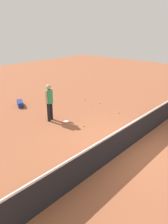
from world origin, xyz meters
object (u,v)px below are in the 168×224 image
at_px(tennis_ball_baseline, 84,99).
at_px(player_near_side, 49,100).
at_px(tennis_ball_by_net, 99,103).
at_px(tennis_racket_near_player, 66,121).
at_px(tennis_ball_midcourt, 84,126).
at_px(equipment_bag, 20,103).
at_px(tennis_ball_near_player, 119,112).

bearing_deg(tennis_ball_baseline, player_near_side, 14.73).
bearing_deg(player_near_side, tennis_ball_by_net, 176.08).
distance_m(player_near_side, tennis_racket_near_player, 1.26).
bearing_deg(tennis_ball_by_net, tennis_racket_near_player, 8.44).
distance_m(tennis_ball_midcourt, equipment_bag, 4.38).
xyz_separation_m(tennis_ball_by_net, tennis_ball_baseline, (0.00, -1.12, 0.00)).
xyz_separation_m(player_near_side, tennis_ball_midcourt, (-0.53, 1.60, -0.98)).
distance_m(tennis_ball_by_net, equipment_bag, 4.39).
relative_size(tennis_ball_midcourt, tennis_ball_baseline, 1.00).
xyz_separation_m(player_near_side, tennis_ball_baseline, (-3.38, -0.89, -0.98)).
height_order(tennis_ball_near_player, tennis_ball_midcourt, same).
bearing_deg(tennis_ball_by_net, tennis_ball_baseline, -89.86).
bearing_deg(tennis_ball_near_player, tennis_racket_near_player, -25.62).
xyz_separation_m(tennis_ball_near_player, tennis_ball_by_net, (-0.52, -1.64, 0.00)).
bearing_deg(player_near_side, tennis_ball_near_player, 146.80).
height_order(player_near_side, tennis_ball_near_player, player_near_side).
bearing_deg(equipment_bag, tennis_ball_near_player, 120.07).
xyz_separation_m(tennis_ball_baseline, equipment_bag, (3.20, -1.88, 0.11)).
height_order(tennis_ball_by_net, tennis_ball_baseline, same).
height_order(player_near_side, tennis_ball_by_net, player_near_side).
xyz_separation_m(tennis_ball_midcourt, tennis_ball_baseline, (-2.85, -2.49, 0.00)).
relative_size(tennis_ball_near_player, tennis_ball_midcourt, 1.00).
relative_size(tennis_racket_near_player, tennis_ball_by_net, 9.16).
bearing_deg(tennis_ball_by_net, player_near_side, -3.92).
xyz_separation_m(tennis_ball_near_player, tennis_ball_midcourt, (2.34, -0.27, 0.00)).
xyz_separation_m(tennis_ball_near_player, tennis_ball_baseline, (-0.52, -2.76, 0.00)).
bearing_deg(tennis_racket_near_player, tennis_ball_baseline, -152.49).
relative_size(player_near_side, tennis_ball_baseline, 25.76).
bearing_deg(equipment_bag, player_near_side, 86.34).
height_order(tennis_racket_near_player, tennis_ball_near_player, tennis_ball_near_player).
relative_size(tennis_ball_near_player, tennis_ball_baseline, 1.00).
height_order(player_near_side, tennis_racket_near_player, player_near_side).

